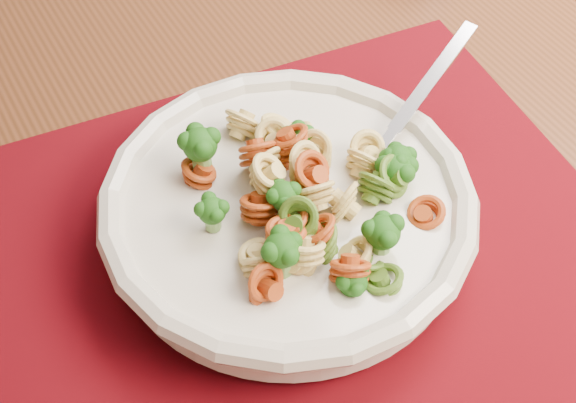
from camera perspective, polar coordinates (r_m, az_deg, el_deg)
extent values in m
cube|color=#592E19|center=(0.65, -5.29, -1.01)|extent=(1.62, 1.22, 0.04)
cube|color=#592E19|center=(1.45, 12.86, 10.24)|extent=(0.08, 0.08, 0.74)
cube|color=#540309|center=(0.60, -0.37, -3.65)|extent=(0.54, 0.45, 0.00)
cylinder|color=beige|center=(0.61, 0.00, -2.13)|extent=(0.12, 0.12, 0.01)
cylinder|color=beige|center=(0.59, 0.00, -0.93)|extent=(0.26, 0.26, 0.03)
torus|color=beige|center=(0.58, 0.00, 0.08)|extent=(0.28, 0.28, 0.02)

